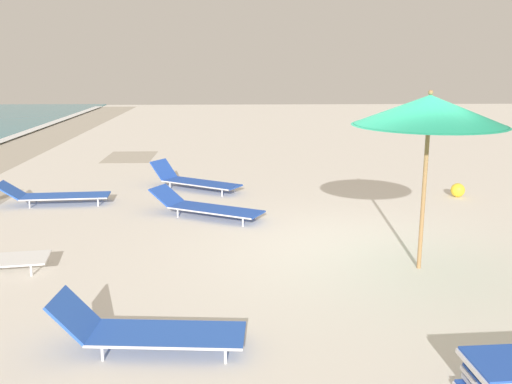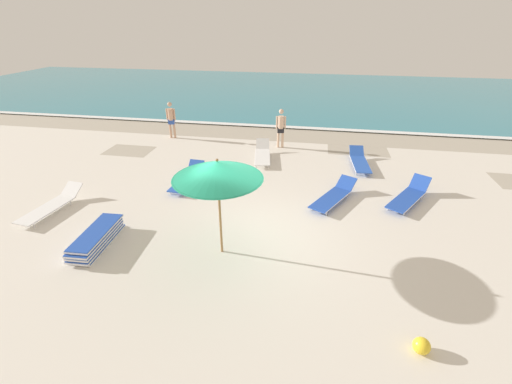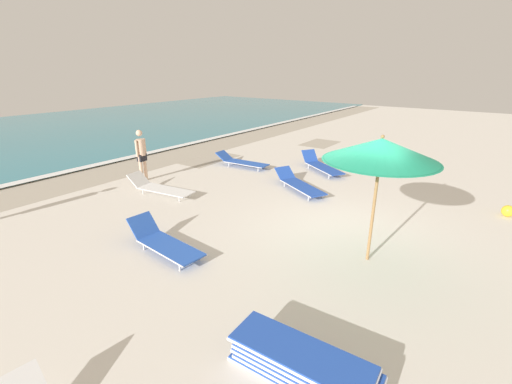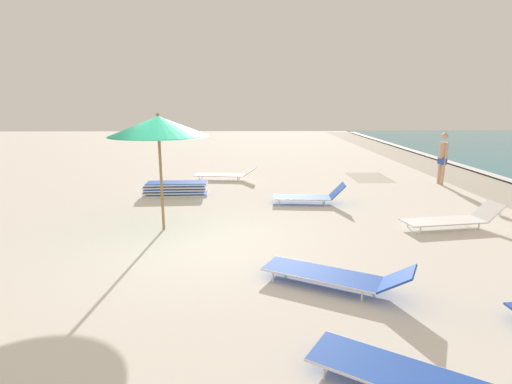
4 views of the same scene
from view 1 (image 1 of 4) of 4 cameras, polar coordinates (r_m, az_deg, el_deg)
ground_plane at (r=9.13m, az=10.46°, el=-6.63°), size 60.00×60.00×0.16m
beach_umbrella at (r=8.24m, az=16.96°, el=7.77°), size 2.12×2.12×2.57m
sun_lounger_under_umbrella at (r=11.02m, az=-5.07°, el=-1.47°), size 1.61×2.29×0.50m
sun_lounger_near_water_left at (r=6.23m, az=-10.87°, el=-13.38°), size 0.76×2.03×0.59m
sun_lounger_mid_beach_solo at (r=13.37m, az=-6.23°, el=1.16°), size 1.72×2.22×0.60m
sun_lounger_mid_beach_pair_a at (r=12.64m, az=-19.49°, el=-0.27°), size 0.77×2.26×0.49m
beach_ball at (r=13.34m, az=19.52°, el=0.18°), size 0.31×0.31×0.31m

